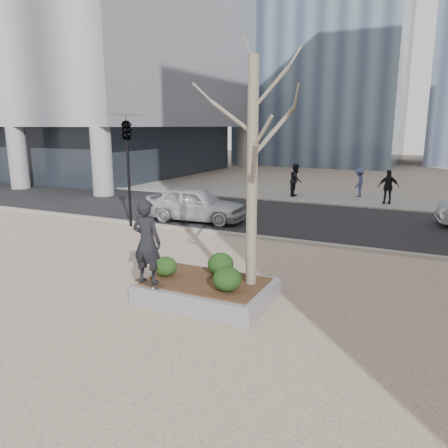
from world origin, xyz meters
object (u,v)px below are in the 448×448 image
at_px(planter, 207,291).
at_px(skateboard, 148,284).
at_px(skateboarder, 147,242).
at_px(police_car, 196,204).

xyz_separation_m(planter, skateboard, (-1.10, -0.78, 0.26)).
xyz_separation_m(skateboard, skateboarder, (0.00, 0.00, 1.00)).
height_order(planter, skateboarder, skateboarder).
relative_size(skateboard, police_car, 0.18).
height_order(planter, police_car, police_car).
bearing_deg(planter, skateboarder, -144.79).
relative_size(skateboarder, police_car, 0.45).
bearing_deg(police_car, skateboard, -162.96).
height_order(skateboarder, police_car, skateboarder).
distance_m(skateboard, skateboarder, 1.00).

